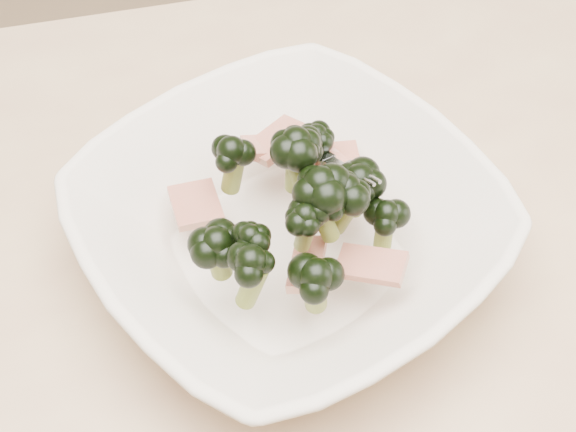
% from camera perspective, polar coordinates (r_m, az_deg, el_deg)
% --- Properties ---
extents(dining_table, '(1.20, 0.80, 0.75)m').
position_cam_1_polar(dining_table, '(0.67, -1.64, -12.68)').
color(dining_table, tan).
rests_on(dining_table, ground).
extents(broccoli_dish, '(0.39, 0.39, 0.12)m').
position_cam_1_polar(broccoli_dish, '(0.59, 0.10, -0.60)').
color(broccoli_dish, beige).
rests_on(broccoli_dish, dining_table).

